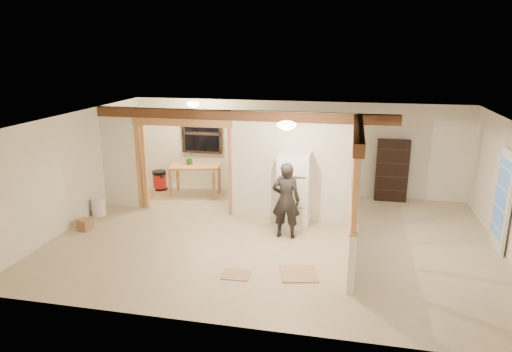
% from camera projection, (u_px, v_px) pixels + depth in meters
% --- Properties ---
extents(floor, '(9.00, 6.50, 0.01)m').
position_uv_depth(floor, '(274.00, 238.00, 9.60)').
color(floor, '#C2B190').
rests_on(floor, ground).
extents(ceiling, '(9.00, 6.50, 0.01)m').
position_uv_depth(ceiling, '(275.00, 119.00, 8.92)').
color(ceiling, white).
extents(wall_back, '(9.00, 0.01, 2.50)m').
position_uv_depth(wall_back, '(294.00, 148.00, 12.32)').
color(wall_back, silver).
rests_on(wall_back, floor).
extents(wall_front, '(9.00, 0.01, 2.50)m').
position_uv_depth(wall_front, '(234.00, 246.00, 6.20)').
color(wall_front, silver).
rests_on(wall_front, floor).
extents(wall_left, '(0.01, 6.50, 2.50)m').
position_uv_depth(wall_left, '(75.00, 169.00, 10.15)').
color(wall_left, silver).
rests_on(wall_left, floor).
extents(partition_left_stub, '(0.90, 0.12, 2.50)m').
position_uv_depth(partition_left_stub, '(120.00, 158.00, 11.19)').
color(partition_left_stub, white).
rests_on(partition_left_stub, floor).
extents(partition_center, '(2.80, 0.12, 2.50)m').
position_uv_depth(partition_center, '(292.00, 167.00, 10.35)').
color(partition_center, white).
rests_on(partition_center, floor).
extents(doorway_frame, '(2.46, 0.14, 2.20)m').
position_uv_depth(doorway_frame, '(184.00, 167.00, 10.90)').
color(doorway_frame, tan).
rests_on(doorway_frame, floor).
extents(header_beam_back, '(7.00, 0.18, 0.22)m').
position_uv_depth(header_beam_back, '(240.00, 115.00, 10.28)').
color(header_beam_back, brown).
rests_on(header_beam_back, ceiling).
extents(header_beam_right, '(0.18, 3.30, 0.22)m').
position_uv_depth(header_beam_right, '(358.00, 132.00, 8.26)').
color(header_beam_right, brown).
rests_on(header_beam_right, ceiling).
extents(pony_wall, '(0.12, 3.20, 1.00)m').
position_uv_depth(pony_wall, '(352.00, 229.00, 8.77)').
color(pony_wall, white).
rests_on(pony_wall, floor).
extents(stud_partition, '(0.14, 3.20, 1.32)m').
position_uv_depth(stud_partition, '(356.00, 170.00, 8.45)').
color(stud_partition, tan).
rests_on(stud_partition, pony_wall).
extents(window_back, '(1.12, 0.10, 1.10)m').
position_uv_depth(window_back, '(201.00, 134.00, 12.68)').
color(window_back, black).
rests_on(window_back, wall_back).
extents(french_door, '(0.12, 0.86, 2.00)m').
position_uv_depth(french_door, '(502.00, 201.00, 8.83)').
color(french_door, white).
rests_on(french_door, floor).
extents(ceiling_dome_main, '(0.36, 0.36, 0.16)m').
position_uv_depth(ceiling_dome_main, '(287.00, 125.00, 8.39)').
color(ceiling_dome_main, '#FFEABF').
rests_on(ceiling_dome_main, ceiling).
extents(ceiling_dome_util, '(0.32, 0.32, 0.14)m').
position_uv_depth(ceiling_dome_util, '(193.00, 104.00, 11.58)').
color(ceiling_dome_util, '#FFEABF').
rests_on(ceiling_dome_util, ceiling).
extents(hanging_bulb, '(0.07, 0.07, 0.07)m').
position_uv_depth(hanging_bulb, '(204.00, 120.00, 10.91)').
color(hanging_bulb, '#FFD88C').
rests_on(hanging_bulb, ceiling).
extents(refrigerator, '(0.68, 0.66, 1.66)m').
position_uv_depth(refrigerator, '(294.00, 190.00, 10.07)').
color(refrigerator, white).
rests_on(refrigerator, floor).
extents(woman, '(0.60, 0.40, 1.62)m').
position_uv_depth(woman, '(286.00, 200.00, 9.43)').
color(woman, black).
rests_on(woman, floor).
extents(work_table, '(1.42, 0.91, 0.83)m').
position_uv_depth(work_table, '(195.00, 180.00, 12.27)').
color(work_table, tan).
rests_on(work_table, floor).
extents(potted_plant, '(0.28, 0.24, 0.31)m').
position_uv_depth(potted_plant, '(190.00, 159.00, 12.24)').
color(potted_plant, '#3B6C2E').
rests_on(potted_plant, work_table).
extents(shop_vac, '(0.48, 0.48, 0.55)m').
position_uv_depth(shop_vac, '(160.00, 180.00, 12.78)').
color(shop_vac, '#AE1716').
rests_on(shop_vac, floor).
extents(bookshelf, '(0.80, 0.27, 1.61)m').
position_uv_depth(bookshelf, '(392.00, 171.00, 11.74)').
color(bookshelf, black).
rests_on(bookshelf, floor).
extents(bucket, '(0.42, 0.42, 0.41)m').
position_uv_depth(bucket, '(99.00, 207.00, 10.83)').
color(bucket, white).
rests_on(bucket, floor).
extents(box_util_a, '(0.38, 0.36, 0.26)m').
position_uv_depth(box_util_a, '(241.00, 201.00, 11.49)').
color(box_util_a, '#9E704C').
rests_on(box_util_a, floor).
extents(box_util_b, '(0.31, 0.31, 0.26)m').
position_uv_depth(box_util_b, '(148.00, 193.00, 12.08)').
color(box_util_b, '#9E704C').
rests_on(box_util_b, floor).
extents(box_front, '(0.36, 0.32, 0.24)m').
position_uv_depth(box_front, '(85.00, 224.00, 10.00)').
color(box_front, '#9E704C').
rests_on(box_front, floor).
extents(floor_panel_near, '(0.75, 0.75, 0.02)m').
position_uv_depth(floor_panel_near, '(299.00, 274.00, 8.04)').
color(floor_panel_near, tan).
rests_on(floor_panel_near, floor).
extents(floor_panel_far, '(0.50, 0.41, 0.02)m').
position_uv_depth(floor_panel_far, '(236.00, 275.00, 8.01)').
color(floor_panel_far, tan).
rests_on(floor_panel_far, floor).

